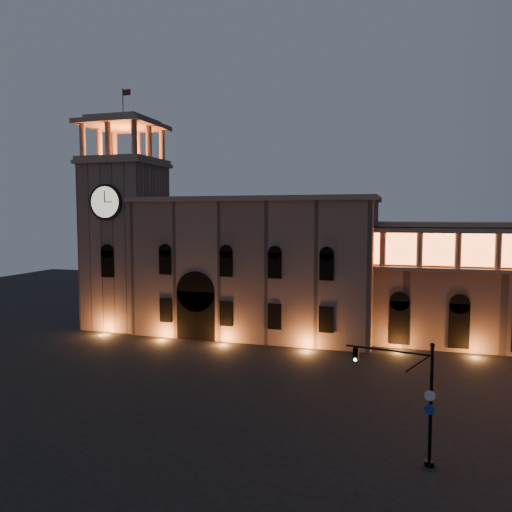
% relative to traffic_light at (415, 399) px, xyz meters
% --- Properties ---
extents(ground, '(160.00, 160.00, 0.00)m').
position_rel_traffic_light_xyz_m(ground, '(-17.07, 8.53, -4.02)').
color(ground, black).
rests_on(ground, ground).
extents(government_building, '(30.80, 12.80, 17.60)m').
position_rel_traffic_light_xyz_m(government_building, '(-19.15, 30.46, 4.75)').
color(government_building, '#805F54').
rests_on(government_building, ground).
extents(clock_tower, '(9.80, 9.80, 32.40)m').
position_rel_traffic_light_xyz_m(clock_tower, '(-37.57, 29.51, 8.48)').
color(clock_tower, '#805F54').
rests_on(clock_tower, ground).
extents(traffic_light, '(5.51, 1.33, 7.66)m').
position_rel_traffic_light_xyz_m(traffic_light, '(0.00, 0.00, 0.00)').
color(traffic_light, black).
rests_on(traffic_light, ground).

